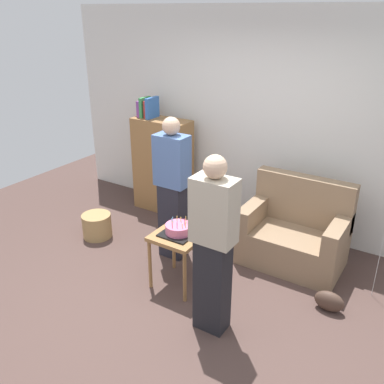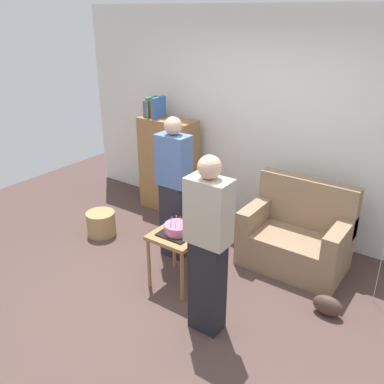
# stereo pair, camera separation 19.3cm
# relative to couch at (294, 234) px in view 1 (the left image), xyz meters

# --- Properties ---
(ground_plane) EXTENTS (8.00, 8.00, 0.00)m
(ground_plane) POSITION_rel_couch_xyz_m (-0.66, -1.36, -0.34)
(ground_plane) COLOR #4C3833
(wall_back) EXTENTS (6.00, 0.10, 2.70)m
(wall_back) POSITION_rel_couch_xyz_m (-0.66, 0.69, 1.01)
(wall_back) COLOR silver
(wall_back) RESTS_ON ground_plane
(couch) EXTENTS (1.10, 0.70, 0.96)m
(couch) POSITION_rel_couch_xyz_m (0.00, 0.00, 0.00)
(couch) COLOR #8C7054
(couch) RESTS_ON ground_plane
(bookshelf) EXTENTS (0.80, 0.36, 1.57)m
(bookshelf) POSITION_rel_couch_xyz_m (-2.05, 0.33, 0.33)
(bookshelf) COLOR olive
(bookshelf) RESTS_ON ground_plane
(side_table) EXTENTS (0.48, 0.48, 0.59)m
(side_table) POSITION_rel_couch_xyz_m (-0.84, -1.05, 0.16)
(side_table) COLOR olive
(side_table) RESTS_ON ground_plane
(birthday_cake) EXTENTS (0.32, 0.32, 0.17)m
(birthday_cake) POSITION_rel_couch_xyz_m (-0.84, -1.05, 0.30)
(birthday_cake) COLOR black
(birthday_cake) RESTS_ON side_table
(person_blowing_candles) EXTENTS (0.36, 0.22, 1.63)m
(person_blowing_candles) POSITION_rel_couch_xyz_m (-1.21, -0.62, 0.49)
(person_blowing_candles) COLOR #23232D
(person_blowing_candles) RESTS_ON ground_plane
(person_holding_cake) EXTENTS (0.36, 0.22, 1.63)m
(person_holding_cake) POSITION_rel_couch_xyz_m (-0.23, -1.42, 0.49)
(person_holding_cake) COLOR black
(person_holding_cake) RESTS_ON ground_plane
(wicker_basket) EXTENTS (0.36, 0.36, 0.30)m
(wicker_basket) POSITION_rel_couch_xyz_m (-2.26, -0.78, -0.19)
(wicker_basket) COLOR #A88451
(wicker_basket) RESTS_ON ground_plane
(handbag) EXTENTS (0.28, 0.14, 0.20)m
(handbag) POSITION_rel_couch_xyz_m (0.60, -0.64, -0.24)
(handbag) COLOR #473328
(handbag) RESTS_ON ground_plane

